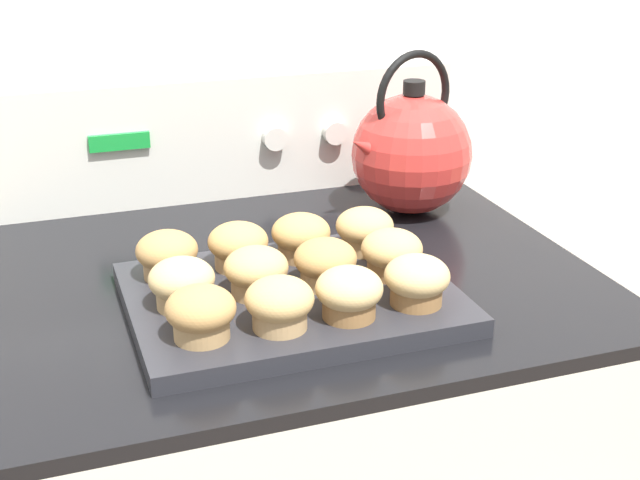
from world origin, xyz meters
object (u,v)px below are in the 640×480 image
Objects in this scene: muffin_r2_c0 at (167,255)px; tea_kettle at (411,152)px; muffin_r1_c2 at (325,263)px; muffin_r2_c3 at (365,230)px; muffin_r1_c0 at (182,283)px; muffin_r0_c1 at (279,304)px; muffin_r1_c3 at (392,253)px; muffin_r0_c2 at (349,293)px; muffin_r0_c3 at (417,280)px; muffin_r1_c1 at (256,272)px; muffin_r2_c2 at (301,236)px; muffin_r0_c0 at (201,313)px; muffin_r2_c1 at (238,246)px; muffin_pan at (291,298)px.

tea_kettle reaches higher than muffin_r2_c0.
muffin_r1_c2 is 0.12m from muffin_r2_c3.
muffin_r2_c0 is (-0.00, 0.09, 0.00)m from muffin_r1_c0.
muffin_r0_c1 is 0.31× the size of tea_kettle.
muffin_r2_c0 is (-0.17, 0.09, 0.00)m from muffin_r1_c2.
muffin_r0_c2 is at bearing -135.43° from muffin_r1_c3.
muffin_r0_c1 is 0.46m from tea_kettle.
muffin_r1_c2 is at bearing 135.23° from muffin_r0_c3.
muffin_r2_c3 is at bearing 25.69° from muffin_r1_c1.
muffin_r1_c1 is (0.09, 0.00, 0.00)m from muffin_r1_c0.
muffin_r2_c2 is at bearing 27.80° from muffin_r1_c0.
muffin_r0_c1 is 1.00× the size of muffin_r2_c0.
muffin_r2_c0 is at bearing 161.84° from muffin_r1_c3.
muffin_r0_c0 is at bearing 176.34° from muffin_r0_c1.
muffin_r1_c0 is 0.19m from muffin_r2_c2.
tea_kettle reaches higher than muffin_r2_c2.
muffin_r0_c1 is at bearing -89.43° from muffin_r2_c1.
muffin_r1_c3 is at bearing 86.67° from muffin_r0_c3.
muffin_pan is 5.05× the size of muffin_r0_c3.
muffin_r0_c2 is 1.00× the size of muffin_r1_c0.
tea_kettle is (0.39, 0.17, 0.04)m from muffin_r2_c0.
muffin_r1_c2 is 0.09m from muffin_r2_c2.
muffin_r2_c1 is at bearing 153.84° from muffin_r1_c3.
muffin_r0_c2 is 0.24m from muffin_r2_c0.
muffin_r1_c2 is 0.12m from muffin_r2_c1.
muffin_r2_c3 is (0.12, 0.08, 0.04)m from muffin_pan.
muffin_r2_c0 and muffin_r2_c2 have the same top height.
muffin_r2_c0 is at bearing 179.25° from muffin_r2_c3.
muffin_r0_c2 is 1.00× the size of muffin_r2_c1.
muffin_r0_c0 is 0.23m from muffin_r2_c2.
muffin_r1_c3 and muffin_r2_c2 have the same top height.
tea_kettle reaches higher than muffin_r0_c1.
muffin_r0_c3 and muffin_r1_c1 have the same top height.
muffin_r2_c0 is at bearing 90.67° from muffin_r1_c0.
muffin_r2_c0 is 0.25m from muffin_r2_c3.
muffin_r1_c1 and muffin_r2_c2 have the same top height.
muffin_r1_c3 is 0.27m from muffin_r2_c0.
muffin_r1_c0 is 0.09m from muffin_r2_c0.
muffin_r1_c0 is at bearing -89.33° from muffin_r2_c0.
muffin_r0_c3 is (0.08, 0.01, 0.00)m from muffin_r0_c2.
muffin_r0_c3 reaches higher than muffin_pan.
muffin_r2_c3 is (0.16, 0.17, 0.00)m from muffin_r0_c1.
muffin_r2_c0 is at bearing 146.73° from muffin_pan.
muffin_r1_c1 is 1.00× the size of muffin_r1_c2.
muffin_r0_c2 is 0.17m from muffin_r2_c2.
muffin_r1_c2 is 1.00× the size of muffin_r2_c0.
tea_kettle is at bearing 47.86° from muffin_r0_c1.
muffin_r0_c0 and muffin_r1_c0 have the same top height.
muffin_r0_c1 is at bearing -43.82° from muffin_r1_c0.
muffin_r1_c2 is at bearing -135.15° from muffin_r2_c3.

